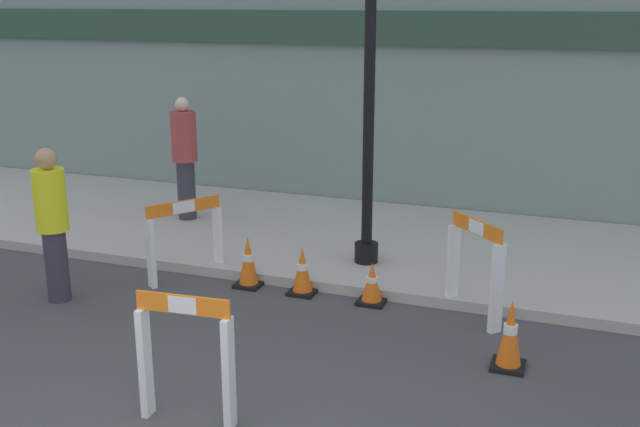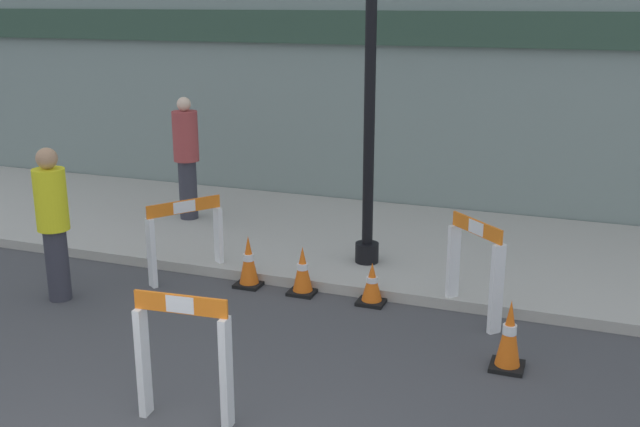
% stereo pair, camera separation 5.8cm
% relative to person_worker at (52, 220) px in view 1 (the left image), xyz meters
% --- Properties ---
extents(sidewalk_slab, '(18.00, 3.62, 0.12)m').
position_rel_person_worker_xyz_m(sidewalk_slab, '(2.91, 3.00, -0.86)').
color(sidewalk_slab, '#ADA89E').
rests_on(sidewalk_slab, ground_plane).
extents(storefront_facade, '(18.00, 0.22, 5.50)m').
position_rel_person_worker_xyz_m(storefront_facade, '(2.91, 4.88, 1.83)').
color(storefront_facade, gray).
rests_on(storefront_facade, ground_plane).
extents(barricade_0, '(0.77, 0.19, 1.07)m').
position_rel_person_worker_xyz_m(barricade_0, '(2.59, -1.70, -0.36)').
color(barricade_0, white).
rests_on(barricade_0, ground_plane).
extents(barricade_1, '(0.66, 0.63, 1.08)m').
position_rel_person_worker_xyz_m(barricade_1, '(4.38, 1.04, -0.35)').
color(barricade_1, white).
rests_on(barricade_1, ground_plane).
extents(barricade_2, '(0.63, 0.84, 0.97)m').
position_rel_person_worker_xyz_m(barricade_2, '(1.01, 1.04, -0.39)').
color(barricade_2, white).
rests_on(barricade_2, ground_plane).
extents(traffic_cone_0, '(0.30, 0.30, 0.66)m').
position_rel_person_worker_xyz_m(traffic_cone_0, '(4.86, 0.07, -0.60)').
color(traffic_cone_0, black).
rests_on(traffic_cone_0, ground_plane).
extents(traffic_cone_1, '(0.30, 0.30, 0.61)m').
position_rel_person_worker_xyz_m(traffic_cone_1, '(1.80, 1.09, -0.63)').
color(traffic_cone_1, black).
rests_on(traffic_cone_1, ground_plane).
extents(traffic_cone_2, '(0.30, 0.30, 0.56)m').
position_rel_person_worker_xyz_m(traffic_cone_2, '(2.47, 1.09, -0.65)').
color(traffic_cone_2, black).
rests_on(traffic_cone_2, ground_plane).
extents(traffic_cone_3, '(0.30, 0.30, 0.47)m').
position_rel_person_worker_xyz_m(traffic_cone_3, '(3.28, 1.09, -0.70)').
color(traffic_cone_3, black).
rests_on(traffic_cone_3, ground_plane).
extents(person_worker, '(0.40, 0.40, 1.71)m').
position_rel_person_worker_xyz_m(person_worker, '(0.00, 0.00, 0.00)').
color(person_worker, '#33333D').
rests_on(person_worker, ground_plane).
extents(person_pedestrian, '(0.38, 0.38, 1.77)m').
position_rel_person_worker_xyz_m(person_pedestrian, '(-0.07, 2.95, 0.15)').
color(person_pedestrian, '#33333D').
rests_on(person_pedestrian, sidewalk_slab).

